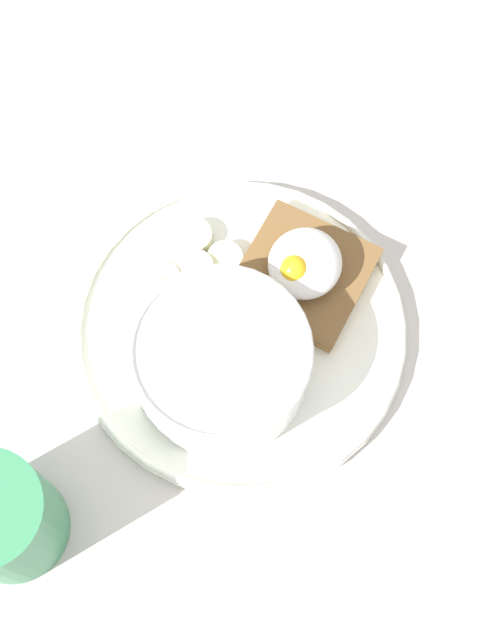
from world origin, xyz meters
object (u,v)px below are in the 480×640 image
at_px(poached_egg, 304,264).
at_px(banana_slice_back, 195,237).
at_px(banana_slice_left, 225,259).
at_px(oatmeal_bowl, 226,363).
at_px(banana_slice_right, 163,281).
at_px(toast_slice, 303,275).
at_px(coffee_mug, 0,519).
at_px(banana_slice_front, 194,269).

xyz_separation_m(poached_egg, banana_slice_back, (0.00, 0.10, -0.03)).
relative_size(banana_slice_left, banana_slice_back, 0.91).
relative_size(oatmeal_bowl, poached_egg, 2.23).
bearing_deg(banana_slice_back, banana_slice_right, 169.42).
xyz_separation_m(toast_slice, banana_slice_right, (-0.05, 0.11, -0.00)).
height_order(poached_egg, banana_slice_back, poached_egg).
bearing_deg(banana_slice_left, coffee_mug, 165.49).
bearing_deg(poached_egg, toast_slice, -24.33).
distance_m(toast_slice, poached_egg, 0.02).
bearing_deg(banana_slice_right, banana_slice_left, -46.77).
xyz_separation_m(toast_slice, banana_slice_left, (-0.01, 0.07, -0.00)).
bearing_deg(poached_egg, banana_slice_right, 113.37).
height_order(poached_egg, coffee_mug, coffee_mug).
xyz_separation_m(oatmeal_bowl, banana_slice_right, (0.05, 0.08, -0.02)).
xyz_separation_m(oatmeal_bowl, toast_slice, (0.10, -0.03, -0.02)).
distance_m(toast_slice, banana_slice_front, 0.09).
bearing_deg(toast_slice, coffee_mug, 153.73).
bearing_deg(banana_slice_front, coffee_mug, 169.02).
height_order(banana_slice_back, coffee_mug, coffee_mug).
distance_m(banana_slice_front, banana_slice_back, 0.03).
distance_m(banana_slice_front, banana_slice_right, 0.03).
height_order(banana_slice_back, banana_slice_right, banana_slice_right).
relative_size(poached_egg, banana_slice_front, 1.30).
bearing_deg(oatmeal_bowl, toast_slice, -15.66).
height_order(oatmeal_bowl, toast_slice, oatmeal_bowl).
height_order(oatmeal_bowl, banana_slice_left, oatmeal_bowl).
relative_size(oatmeal_bowl, banana_slice_back, 3.34).
bearing_deg(banana_slice_left, oatmeal_bowl, -157.65).
bearing_deg(toast_slice, banana_slice_left, 97.92).
xyz_separation_m(banana_slice_front, banana_slice_left, (0.02, -0.02, -0.00)).
height_order(toast_slice, banana_slice_back, toast_slice).
xyz_separation_m(oatmeal_bowl, banana_slice_back, (0.10, 0.07, -0.02)).
bearing_deg(oatmeal_bowl, banana_slice_back, 34.22).
xyz_separation_m(banana_slice_left, coffee_mug, (-0.26, 0.07, 0.04)).
bearing_deg(oatmeal_bowl, banana_slice_left, 22.35).
relative_size(oatmeal_bowl, banana_slice_front, 2.89).
bearing_deg(banana_slice_front, toast_slice, -72.09).
bearing_deg(coffee_mug, banana_slice_right, -7.07).
height_order(banana_slice_front, banana_slice_left, banana_slice_front).
distance_m(oatmeal_bowl, banana_slice_right, 0.10).
bearing_deg(toast_slice, banana_slice_front, 107.91).
distance_m(toast_slice, banana_slice_back, 0.10).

